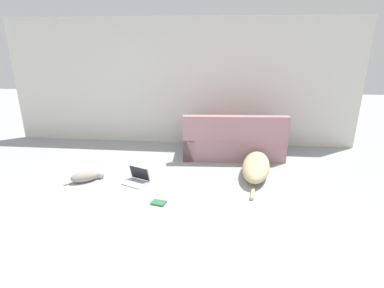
# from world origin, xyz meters

# --- Properties ---
(ground_plane) EXTENTS (20.00, 20.00, 0.00)m
(ground_plane) POSITION_xyz_m (0.00, 0.00, 0.00)
(ground_plane) COLOR #999EA3
(wall_back) EXTENTS (6.95, 0.06, 2.48)m
(wall_back) POSITION_xyz_m (0.00, 3.51, 1.24)
(wall_back) COLOR beige
(wall_back) RESTS_ON ground_plane
(couch) EXTENTS (1.86, 1.01, 0.83)m
(couch) POSITION_xyz_m (1.05, 2.87, 0.26)
(couch) COLOR #A3757A
(couch) RESTS_ON ground_plane
(dog) EXTENTS (0.59, 1.59, 0.31)m
(dog) POSITION_xyz_m (1.41, 2.04, 0.15)
(dog) COLOR tan
(dog) RESTS_ON ground_plane
(cat) EXTENTS (0.54, 0.41, 0.17)m
(cat) POSITION_xyz_m (-1.20, 1.52, 0.08)
(cat) COLOR gray
(cat) RESTS_ON ground_plane
(laptop_open) EXTENTS (0.43, 0.39, 0.24)m
(laptop_open) POSITION_xyz_m (-0.41, 1.57, 0.08)
(laptop_open) COLOR #B7B7BC
(laptop_open) RESTS_ON ground_plane
(book_green) EXTENTS (0.21, 0.17, 0.02)m
(book_green) POSITION_xyz_m (0.04, 0.97, 0.01)
(book_green) COLOR #2D663D
(book_green) RESTS_ON ground_plane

